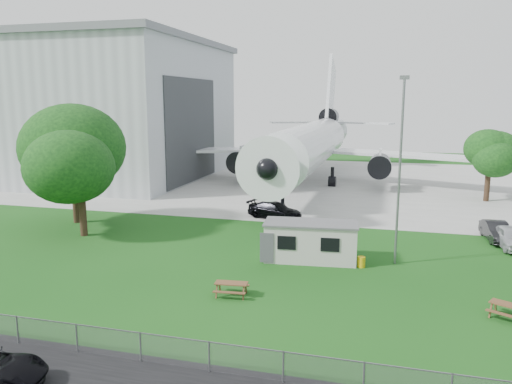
% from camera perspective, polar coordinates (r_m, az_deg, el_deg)
% --- Properties ---
extents(ground, '(160.00, 160.00, 0.00)m').
position_cam_1_polar(ground, '(29.63, -0.70, -10.57)').
color(ground, '#215B1A').
extents(concrete_apron, '(120.00, 46.00, 0.03)m').
position_cam_1_polar(concrete_apron, '(65.90, 8.29, 1.14)').
color(concrete_apron, '#B7B7B2').
rests_on(concrete_apron, ground).
extents(hangar, '(43.00, 31.00, 18.55)m').
position_cam_1_polar(hangar, '(77.38, -21.24, 8.92)').
color(hangar, '#B2B7BC').
rests_on(hangar, ground).
extents(airliner, '(46.36, 47.73, 17.69)m').
position_cam_1_polar(airliner, '(63.40, 6.38, 5.61)').
color(airliner, white).
rests_on(airliner, ground).
extents(site_cabin, '(6.87, 3.31, 2.62)m').
position_cam_1_polar(site_cabin, '(33.75, 6.29, -5.62)').
color(site_cabin, beige).
rests_on(site_cabin, ground).
extents(picnic_west, '(1.94, 1.67, 0.76)m').
position_cam_1_polar(picnic_west, '(28.16, -2.83, -11.74)').
color(picnic_west, brown).
rests_on(picnic_west, ground).
extents(picnic_east, '(2.30, 2.17, 0.76)m').
position_cam_1_polar(picnic_east, '(28.30, 26.89, -12.82)').
color(picnic_east, brown).
rests_on(picnic_east, ground).
extents(fence, '(58.00, 0.04, 1.30)m').
position_cam_1_polar(fence, '(21.51, -7.98, -19.32)').
color(fence, gray).
rests_on(fence, ground).
extents(lamp_mast, '(0.16, 0.16, 12.00)m').
position_cam_1_polar(lamp_mast, '(33.13, 16.08, 2.03)').
color(lamp_mast, slate).
rests_on(lamp_mast, ground).
extents(tree_west_big, '(8.75, 8.75, 11.33)m').
position_cam_1_polar(tree_west_big, '(45.66, -20.32, 5.22)').
color(tree_west_big, '#382619').
rests_on(tree_west_big, ground).
extents(tree_west_small, '(7.01, 7.01, 8.97)m').
position_cam_1_polar(tree_west_small, '(41.09, -19.49, 2.65)').
color(tree_west_small, '#382619').
rests_on(tree_west_small, ground).
extents(tree_far_apron, '(5.91, 5.91, 7.93)m').
position_cam_1_polar(tree_far_apron, '(57.66, 25.16, 3.88)').
color(tree_far_apron, '#382619').
rests_on(tree_far_apron, ground).
extents(car_ne_hatch, '(2.44, 4.77, 1.55)m').
position_cam_1_polar(car_ne_hatch, '(40.81, 27.07, -4.67)').
color(car_ne_hatch, '#B3B5BB').
rests_on(car_ne_hatch, ground).
extents(car_ne_sedan, '(1.93, 4.54, 1.46)m').
position_cam_1_polar(car_ne_sedan, '(42.40, 25.78, -4.09)').
color(car_ne_sedan, black).
rests_on(car_ne_sedan, ground).
extents(car_apron_van, '(5.53, 3.50, 1.49)m').
position_cam_1_polar(car_apron_van, '(45.27, 2.17, -2.12)').
color(car_apron_van, black).
rests_on(car_apron_van, ground).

